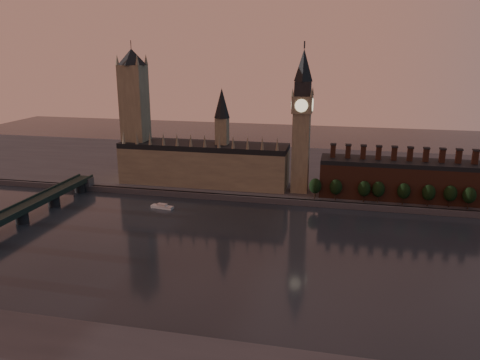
% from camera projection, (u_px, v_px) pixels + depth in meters
% --- Properties ---
extents(ground, '(900.00, 900.00, 0.00)m').
position_uv_depth(ground, '(260.00, 257.00, 246.36)').
color(ground, black).
rests_on(ground, ground).
extents(north_bank, '(900.00, 182.00, 4.00)m').
position_uv_depth(north_bank, '(295.00, 171.00, 413.20)').
color(north_bank, '#4A4A4F').
rests_on(north_bank, ground).
extents(palace_of_westminster, '(130.00, 30.30, 74.00)m').
position_uv_depth(palace_of_westminster, '(204.00, 162.00, 361.91)').
color(palace_of_westminster, gray).
rests_on(palace_of_westminster, north_bank).
extents(victoria_tower, '(24.00, 24.00, 108.00)m').
position_uv_depth(victoria_tower, '(135.00, 111.00, 363.39)').
color(victoria_tower, gray).
rests_on(victoria_tower, north_bank).
extents(big_ben, '(15.00, 15.00, 107.00)m').
position_uv_depth(big_ben, '(302.00, 120.00, 332.33)').
color(big_ben, gray).
rests_on(big_ben, north_bank).
extents(chimney_block, '(110.00, 25.00, 37.00)m').
position_uv_depth(chimney_block, '(400.00, 179.00, 328.36)').
color(chimney_block, brown).
rests_on(chimney_block, north_bank).
extents(embankment_tree_0, '(8.60, 8.60, 14.88)m').
position_uv_depth(embankment_tree_0, '(315.00, 186.00, 326.37)').
color(embankment_tree_0, black).
rests_on(embankment_tree_0, north_bank).
extents(embankment_tree_1, '(8.60, 8.60, 14.88)m').
position_uv_depth(embankment_tree_1, '(336.00, 187.00, 323.80)').
color(embankment_tree_1, black).
rests_on(embankment_tree_1, north_bank).
extents(embankment_tree_2, '(8.60, 8.60, 14.88)m').
position_uv_depth(embankment_tree_2, '(364.00, 189.00, 320.00)').
color(embankment_tree_2, black).
rests_on(embankment_tree_2, north_bank).
extents(embankment_tree_3, '(8.60, 8.60, 14.88)m').
position_uv_depth(embankment_tree_3, '(378.00, 189.00, 318.64)').
color(embankment_tree_3, black).
rests_on(embankment_tree_3, north_bank).
extents(embankment_tree_4, '(8.60, 8.60, 14.88)m').
position_uv_depth(embankment_tree_4, '(404.00, 191.00, 314.76)').
color(embankment_tree_4, black).
rests_on(embankment_tree_4, north_bank).
extents(embankment_tree_5, '(8.60, 8.60, 14.88)m').
position_uv_depth(embankment_tree_5, '(429.00, 193.00, 311.37)').
color(embankment_tree_5, black).
rests_on(embankment_tree_5, north_bank).
extents(embankment_tree_6, '(8.60, 8.60, 14.88)m').
position_uv_depth(embankment_tree_6, '(450.00, 193.00, 309.42)').
color(embankment_tree_6, black).
rests_on(embankment_tree_6, north_bank).
extents(embankment_tree_7, '(8.60, 8.60, 14.88)m').
position_uv_depth(embankment_tree_7, '(469.00, 195.00, 305.46)').
color(embankment_tree_7, black).
rests_on(embankment_tree_7, north_bank).
extents(river_boat, '(16.22, 6.69, 3.15)m').
position_uv_depth(river_boat, '(162.00, 206.00, 321.69)').
color(river_boat, silver).
rests_on(river_boat, ground).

